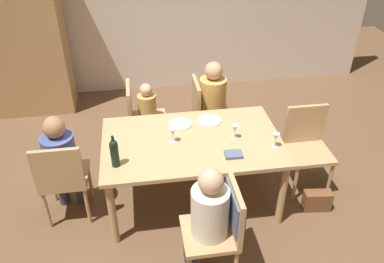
# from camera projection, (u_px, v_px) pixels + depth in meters

# --- Properties ---
(ground_plane) EXTENTS (10.00, 10.00, 0.00)m
(ground_plane) POSITION_uv_depth(u_px,v_px,m) (192.00, 198.00, 4.18)
(ground_plane) COLOR brown
(rear_room_partition) EXTENTS (6.40, 0.12, 2.70)m
(rear_room_partition) POSITION_uv_depth(u_px,v_px,m) (164.00, 2.00, 5.70)
(rear_room_partition) COLOR beige
(rear_room_partition) RESTS_ON ground_plane
(armoire_cabinet) EXTENTS (1.18, 0.62, 2.18)m
(armoire_cabinet) POSITION_uv_depth(u_px,v_px,m) (22.00, 36.00, 5.22)
(armoire_cabinet) COLOR #A87F51
(armoire_cabinet) RESTS_ON ground_plane
(dining_table) EXTENTS (1.73, 1.08, 0.76)m
(dining_table) POSITION_uv_depth(u_px,v_px,m) (192.00, 147.00, 3.81)
(dining_table) COLOR tan
(dining_table) RESTS_ON ground_plane
(chair_far_right) EXTENTS (0.44, 0.44, 0.92)m
(chair_far_right) POSITION_uv_depth(u_px,v_px,m) (205.00, 110.00, 4.69)
(chair_far_right) COLOR tan
(chair_far_right) RESTS_ON ground_plane
(chair_near) EXTENTS (0.46, 0.44, 0.92)m
(chair_near) POSITION_uv_depth(u_px,v_px,m) (225.00, 220.00, 3.11)
(chair_near) COLOR tan
(chair_near) RESTS_ON ground_plane
(chair_left_end) EXTENTS (0.44, 0.44, 0.92)m
(chair_left_end) POSITION_uv_depth(u_px,v_px,m) (63.00, 176.00, 3.66)
(chair_left_end) COLOR tan
(chair_left_end) RESTS_ON ground_plane
(chair_far_left) EXTENTS (0.44, 0.44, 0.92)m
(chair_far_left) POSITION_uv_depth(u_px,v_px,m) (140.00, 115.00, 4.59)
(chair_far_left) COLOR tan
(chair_far_left) RESTS_ON ground_plane
(chair_right_end) EXTENTS (0.44, 0.44, 0.92)m
(chair_right_end) POSITION_uv_depth(u_px,v_px,m) (307.00, 143.00, 4.12)
(chair_right_end) COLOR tan
(chair_right_end) RESTS_ON ground_plane
(person_woman_host) EXTENTS (0.36, 0.31, 1.15)m
(person_woman_host) POSITION_uv_depth(u_px,v_px,m) (215.00, 100.00, 4.63)
(person_woman_host) COLOR #33333D
(person_woman_host) RESTS_ON ground_plane
(person_man_bearded) EXTENTS (0.34, 0.30, 1.12)m
(person_man_bearded) POSITION_uv_depth(u_px,v_px,m) (206.00, 217.00, 3.06)
(person_man_bearded) COLOR #33333D
(person_man_bearded) RESTS_ON ground_plane
(person_man_guest) EXTENTS (0.30, 0.35, 1.13)m
(person_man_guest) POSITION_uv_depth(u_px,v_px,m) (62.00, 159.00, 3.69)
(person_man_guest) COLOR #33333D
(person_man_guest) RESTS_ON ground_plane
(person_child_small) EXTENTS (0.25, 0.22, 0.94)m
(person_child_small) POSITION_uv_depth(u_px,v_px,m) (150.00, 113.00, 4.59)
(person_child_small) COLOR #33333D
(person_child_small) RESTS_ON ground_plane
(wine_bottle_tall_green) EXTENTS (0.07, 0.07, 0.31)m
(wine_bottle_tall_green) POSITION_uv_depth(u_px,v_px,m) (114.00, 152.00, 3.36)
(wine_bottle_tall_green) COLOR black
(wine_bottle_tall_green) RESTS_ON dining_table
(wine_glass_near_left) EXTENTS (0.07, 0.07, 0.15)m
(wine_glass_near_left) POSITION_uv_depth(u_px,v_px,m) (276.00, 137.00, 3.62)
(wine_glass_near_left) COLOR silver
(wine_glass_near_left) RESTS_ON dining_table
(wine_glass_centre) EXTENTS (0.07, 0.07, 0.15)m
(wine_glass_centre) POSITION_uv_depth(u_px,v_px,m) (173.00, 132.00, 3.69)
(wine_glass_centre) COLOR silver
(wine_glass_centre) RESTS_ON dining_table
(wine_glass_near_right) EXTENTS (0.07, 0.07, 0.15)m
(wine_glass_near_right) POSITION_uv_depth(u_px,v_px,m) (235.00, 129.00, 3.74)
(wine_glass_near_right) COLOR silver
(wine_glass_near_right) RESTS_ON dining_table
(dinner_plate_host) EXTENTS (0.24, 0.24, 0.01)m
(dinner_plate_host) POSITION_uv_depth(u_px,v_px,m) (180.00, 124.00, 4.00)
(dinner_plate_host) COLOR silver
(dinner_plate_host) RESTS_ON dining_table
(dinner_plate_guest_left) EXTENTS (0.25, 0.25, 0.01)m
(dinner_plate_guest_left) POSITION_uv_depth(u_px,v_px,m) (210.00, 120.00, 4.05)
(dinner_plate_guest_left) COLOR silver
(dinner_plate_guest_left) RESTS_ON dining_table
(folded_napkin) EXTENTS (0.16, 0.13, 0.03)m
(folded_napkin) POSITION_uv_depth(u_px,v_px,m) (233.00, 154.00, 3.55)
(folded_napkin) COLOR #4C5B75
(folded_napkin) RESTS_ON dining_table
(handbag) EXTENTS (0.29, 0.15, 0.22)m
(handbag) POSITION_uv_depth(u_px,v_px,m) (317.00, 201.00, 3.99)
(handbag) COLOR brown
(handbag) RESTS_ON ground_plane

